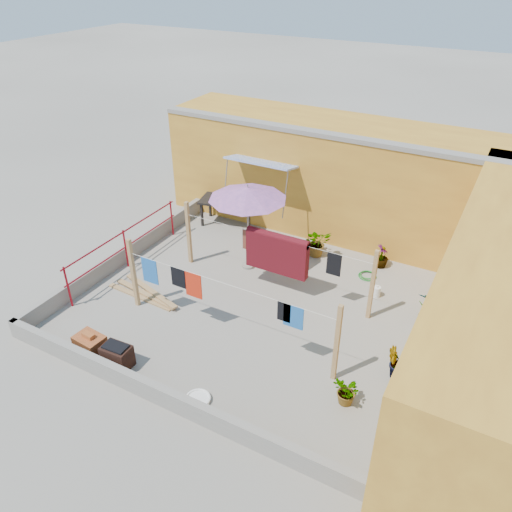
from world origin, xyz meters
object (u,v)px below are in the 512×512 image
white_basin (198,399)px  green_hose (367,275)px  brick_stack (90,345)px  plant_back_a (317,243)px  patio_umbrella (248,194)px  brazier (117,356)px  outdoor_table (229,203)px  water_jug_a (423,324)px  water_jug_b (376,292)px

white_basin → green_hose: bearing=75.2°
brick_stack → plant_back_a: (2.60, 5.98, 0.17)m
patio_umbrella → brazier: 4.95m
outdoor_table → brick_stack: 6.43m
white_basin → water_jug_a: size_ratio=1.59×
outdoor_table → water_jug_b: bearing=-16.3°
brick_stack → brazier: size_ratio=1.06×
brick_stack → green_hose: brick_stack is taller
brick_stack → water_jug_a: 7.25m
brazier → water_jug_a: brazier is taller
water_jug_a → water_jug_b: size_ratio=1.00×
patio_umbrella → water_jug_b: bearing=5.5°
outdoor_table → water_jug_a: (6.44, -2.23, -0.59)m
outdoor_table → plant_back_a: (3.11, -0.41, -0.33)m
outdoor_table → brazier: outdoor_table is taller
brazier → white_basin: size_ratio=1.24×
patio_umbrella → white_basin: (1.49, -4.56, -2.09)m
water_jug_b → plant_back_a: bearing=151.7°
white_basin → patio_umbrella: bearing=108.1°
outdoor_table → white_basin: bearing=-63.3°
patio_umbrella → water_jug_a: (4.71, -0.39, -2.00)m
white_basin → plant_back_a: (-0.11, 5.99, 0.35)m
plant_back_a → patio_umbrella: bearing=-133.9°
water_jug_a → brick_stack: bearing=-145.0°
water_jug_a → water_jug_b: 1.47m
white_basin → water_jug_b: water_jug_b is taller
patio_umbrella → brick_stack: bearing=-105.0°
patio_umbrella → green_hose: bearing=19.8°
brick_stack → brazier: (0.75, -0.01, 0.03)m
water_jug_b → green_hose: size_ratio=0.66×
white_basin → plant_back_a: 6.00m
outdoor_table → water_jug_b: (5.16, -1.51, -0.59)m
plant_back_a → water_jug_a: bearing=-28.7°
brick_stack → brazier: 0.75m
outdoor_table → plant_back_a: 3.15m
water_jug_a → plant_back_a: bearing=151.3°
white_basin → water_jug_a: water_jug_a is taller
water_jug_a → plant_back_a: plant_back_a is taller
brazier → water_jug_a: 6.65m
brazier → water_jug_a: bearing=38.8°
brick_stack → water_jug_a: (5.93, 4.16, -0.09)m
patio_umbrella → green_hose: 3.80m
outdoor_table → green_hose: bearing=-9.3°
outdoor_table → brazier: 6.54m
brick_stack → water_jug_b: size_ratio=2.08×
white_basin → outdoor_table: bearing=116.7°
white_basin → water_jug_b: (1.94, 4.89, 0.09)m
brick_stack → green_hose: 7.02m
patio_umbrella → brazier: patio_umbrella is taller
water_jug_b → brazier: bearing=-128.6°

